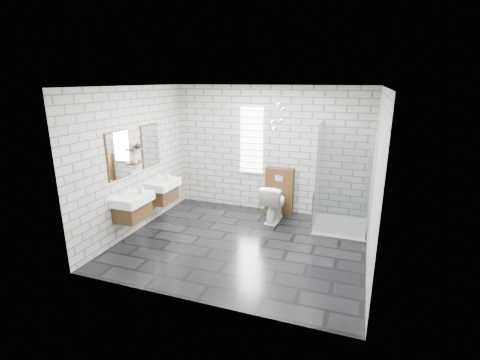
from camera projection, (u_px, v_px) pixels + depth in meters
The scene contains 20 objects.
floor at pixel (242, 244), 6.19m from camera, with size 4.20×3.60×0.02m, color black.
ceiling at pixel (242, 86), 5.43m from camera, with size 4.20×3.60×0.02m, color white.
wall_back at pixel (270, 150), 7.45m from camera, with size 4.20×0.02×2.70m, color #A5A5A0.
wall_front at pixel (192, 205), 4.17m from camera, with size 4.20×0.02×2.70m, color #A5A5A0.
wall_left at pixel (135, 160), 6.49m from camera, with size 0.02×3.60×2.70m, color #A5A5A0.
wall_right at pixel (376, 182), 5.13m from camera, with size 0.02×3.60×2.70m, color #A5A5A0.
vanity_left at pixel (131, 200), 6.14m from camera, with size 0.47×0.70×1.57m.
vanity_right at pixel (161, 185), 7.03m from camera, with size 0.47×0.70×1.57m.
shelf_lower at pixel (137, 163), 6.42m from camera, with size 0.14×0.30×0.03m, color #452C15.
shelf_upper at pixel (136, 149), 6.35m from camera, with size 0.14×0.30×0.03m, color #452C15.
window at pixel (251, 140), 7.49m from camera, with size 0.56×0.05×1.48m.
cistern_panel at pixel (279, 190), 7.50m from camera, with size 0.60×0.20×1.00m, color #452C15.
flush_plate at pixel (279, 178), 7.32m from camera, with size 0.18×0.01×0.12m, color silver.
shower_enclosure at pixel (336, 205), 6.63m from camera, with size 1.00×1.00×2.03m.
pendant_cluster at pixel (278, 116), 6.74m from camera, with size 0.26×0.19×0.87m.
toilet at pixel (274, 203), 7.10m from camera, with size 0.43×0.75×0.77m, color white.
soap_bottle_a at pixel (141, 189), 6.14m from camera, with size 0.09×0.09×0.19m, color #B2B2B2.
soap_bottle_b at pixel (168, 176), 7.01m from camera, with size 0.13×0.13×0.17m, color #B2B2B2.
soap_bottle_c at pixel (135, 158), 6.33m from camera, with size 0.07×0.07×0.18m, color #B2B2B2.
vase at pixel (138, 145), 6.37m from camera, with size 0.11×0.11×0.11m, color #B2B2B2.
Camera 1 is at (1.86, -5.31, 2.80)m, focal length 26.00 mm.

